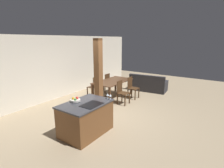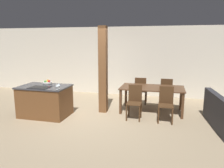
% 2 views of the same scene
% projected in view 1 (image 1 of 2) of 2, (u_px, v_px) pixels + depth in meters
% --- Properties ---
extents(ground_plane, '(16.00, 16.00, 0.00)m').
position_uv_depth(ground_plane, '(107.00, 115.00, 6.04)').
color(ground_plane, '#9E896B').
extents(wall_back, '(11.20, 0.08, 2.70)m').
position_uv_depth(wall_back, '(51.00, 69.00, 7.30)').
color(wall_back, silver).
rests_on(wall_back, ground_plane).
extents(kitchen_island, '(1.39, 0.94, 0.90)m').
position_uv_depth(kitchen_island, '(86.00, 118.00, 4.78)').
color(kitchen_island, brown).
rests_on(kitchen_island, ground_plane).
extents(fruit_bowl, '(0.28, 0.28, 0.12)m').
position_uv_depth(fruit_bowl, '(75.00, 100.00, 4.77)').
color(fruit_bowl, silver).
rests_on(fruit_bowl, kitchen_island).
extents(wine_glass_near, '(0.08, 0.08, 0.15)m').
position_uv_depth(wine_glass_near, '(110.00, 95.00, 4.91)').
color(wine_glass_near, silver).
rests_on(wine_glass_near, kitchen_island).
extents(wine_glass_middle, '(0.08, 0.08, 0.15)m').
position_uv_depth(wine_glass_middle, '(108.00, 95.00, 4.97)').
color(wine_glass_middle, silver).
rests_on(wine_glass_middle, kitchen_island).
extents(dining_table, '(1.89, 1.01, 0.77)m').
position_uv_depth(dining_table, '(113.00, 83.00, 7.70)').
color(dining_table, '#51331E').
rests_on(dining_table, ground_plane).
extents(dining_chair_near_left, '(0.40, 0.40, 0.94)m').
position_uv_depth(dining_chair_near_left, '(122.00, 92.00, 7.01)').
color(dining_chair_near_left, '#472D19').
rests_on(dining_chair_near_left, ground_plane).
extents(dining_chair_near_right, '(0.40, 0.40, 0.94)m').
position_uv_depth(dining_chair_near_right, '(132.00, 87.00, 7.69)').
color(dining_chair_near_right, '#472D19').
rests_on(dining_chair_near_right, ground_plane).
extents(dining_chair_far_left, '(0.40, 0.40, 0.94)m').
position_uv_depth(dining_chair_far_left, '(94.00, 86.00, 7.81)').
color(dining_chair_far_left, '#472D19').
rests_on(dining_chair_far_left, ground_plane).
extents(dining_chair_far_right, '(0.40, 0.40, 0.94)m').
position_uv_depth(dining_chair_far_right, '(105.00, 83.00, 8.49)').
color(dining_chair_far_right, '#472D19').
rests_on(dining_chair_far_right, ground_plane).
extents(couch, '(1.03, 1.87, 0.84)m').
position_uv_depth(couch, '(148.00, 85.00, 8.90)').
color(couch, '#2D2D33').
rests_on(couch, ground_plane).
extents(timber_post, '(0.23, 0.23, 2.58)m').
position_uv_depth(timber_post, '(98.00, 75.00, 6.21)').
color(timber_post, brown).
rests_on(timber_post, ground_plane).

